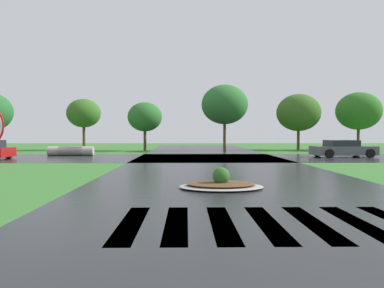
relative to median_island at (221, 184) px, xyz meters
The scene contains 7 objects.
asphalt_roadway 0.87m from the median_island, 56.01° to the left, with size 10.28×80.00×0.01m, color #232628.
asphalt_cross_road 14.54m from the median_island, 88.10° to the left, with size 90.00×9.25×0.01m, color #232628.
crosswalk_stripes 4.60m from the median_island, 83.97° to the right, with size 5.85×3.10×0.01m.
median_island is the anchor object (origin of this frame).
car_blue_compact 18.28m from the median_island, 55.39° to the left, with size 4.58×2.45×1.25m.
drainage_pipe_stack 19.85m from the median_island, 120.73° to the left, with size 3.51×0.85×0.73m.
background_treeline 25.37m from the median_island, 89.00° to the left, with size 41.16×6.59×6.50m.
Camera 1 is at (-1.61, -2.51, 1.79)m, focal length 34.47 mm.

